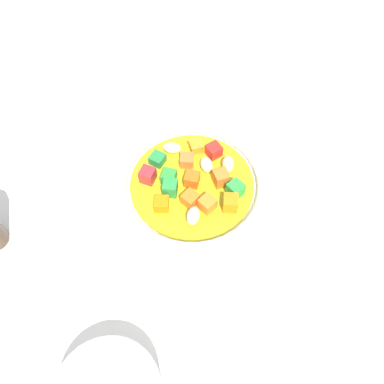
# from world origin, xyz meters

# --- Properties ---
(ground_plane) EXTENTS (1.40, 1.40, 0.02)m
(ground_plane) POSITION_xyz_m (0.00, 0.00, -0.01)
(ground_plane) COLOR silver
(soup_bowl_main) EXTENTS (0.16, 0.16, 0.06)m
(soup_bowl_main) POSITION_xyz_m (0.00, 0.00, 0.03)
(soup_bowl_main) COLOR white
(soup_bowl_main) RESTS_ON ground_plane
(spoon) EXTENTS (0.02, 0.23, 0.01)m
(spoon) POSITION_xyz_m (-0.16, -0.02, 0.00)
(spoon) COLOR silver
(spoon) RESTS_ON ground_plane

